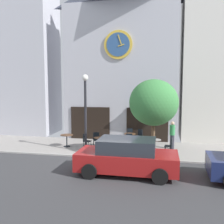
% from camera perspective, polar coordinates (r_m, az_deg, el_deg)
% --- Properties ---
extents(ground_plane, '(28.01, 11.53, 0.13)m').
position_cam_1_polar(ground_plane, '(12.28, -2.81, -12.16)').
color(ground_plane, gray).
extents(clock_building, '(8.09, 3.63, 12.11)m').
position_cam_1_polar(clock_building, '(18.64, 2.07, 13.62)').
color(clock_building, '#B2B2BC').
rests_on(clock_building, ground_plane).
extents(neighbor_building_left, '(6.07, 3.14, 15.45)m').
position_cam_1_polar(neighbor_building_left, '(22.17, -20.89, 15.81)').
color(neighbor_building_left, '#B2B2BC').
rests_on(neighbor_building_left, ground_plane).
extents(street_lamp, '(0.36, 0.36, 4.44)m').
position_cam_1_polar(street_lamp, '(14.27, -6.09, -0.25)').
color(street_lamp, black).
rests_on(street_lamp, ground_plane).
extents(street_tree, '(2.54, 2.28, 4.15)m').
position_cam_1_polar(street_tree, '(13.09, 9.51, 2.10)').
color(street_tree, brown).
rests_on(street_tree, ground_plane).
extents(cafe_table_center_left, '(0.78, 0.78, 0.76)m').
position_cam_1_polar(cafe_table_center_left, '(15.93, -10.31, -5.83)').
color(cafe_table_center_left, black).
rests_on(cafe_table_center_left, ground_plane).
extents(cafe_table_leftmost, '(0.61, 0.61, 0.75)m').
position_cam_1_polar(cafe_table_leftmost, '(14.94, -3.05, -6.83)').
color(cafe_table_leftmost, black).
rests_on(cafe_table_leftmost, ground_plane).
extents(cafe_table_rightmost, '(0.74, 0.74, 0.72)m').
position_cam_1_polar(cafe_table_rightmost, '(16.31, 4.13, -5.63)').
color(cafe_table_rightmost, black).
rests_on(cafe_table_rightmost, ground_plane).
extents(cafe_table_center, '(0.64, 0.64, 0.75)m').
position_cam_1_polar(cafe_table_center, '(14.58, 9.89, -7.15)').
color(cafe_table_center, black).
rests_on(cafe_table_center, ground_plane).
extents(cafe_chair_outer, '(0.56, 0.56, 0.90)m').
position_cam_1_polar(cafe_chair_outer, '(16.84, 6.25, -5.24)').
color(cafe_chair_outer, black).
rests_on(cafe_chair_outer, ground_plane).
extents(cafe_chair_by_entrance, '(0.44, 0.44, 0.90)m').
position_cam_1_polar(cafe_chair_by_entrance, '(15.47, 3.93, -6.23)').
color(cafe_chair_by_entrance, black).
rests_on(cafe_chair_by_entrance, ground_plane).
extents(cafe_chair_curbside, '(0.51, 0.51, 0.90)m').
position_cam_1_polar(cafe_chair_curbside, '(15.70, -3.61, -6.05)').
color(cafe_chair_curbside, black).
rests_on(cafe_chair_curbside, ground_plane).
extents(cafe_chair_facing_wall, '(0.48, 0.48, 0.90)m').
position_cam_1_polar(cafe_chair_facing_wall, '(17.11, 4.14, -5.04)').
color(cafe_chair_facing_wall, black).
rests_on(cafe_chair_facing_wall, ground_plane).
extents(cafe_chair_near_lamp, '(0.45, 0.45, 0.90)m').
position_cam_1_polar(cafe_chair_near_lamp, '(14.37, 13.09, -7.32)').
color(cafe_chair_near_lamp, black).
rests_on(cafe_chair_near_lamp, ground_plane).
extents(cafe_chair_left_end, '(0.45, 0.45, 0.90)m').
position_cam_1_polar(cafe_chair_left_end, '(15.33, -5.97, -6.36)').
color(cafe_chair_left_end, black).
rests_on(cafe_chair_left_end, ground_plane).
extents(pedestrian_green, '(0.33, 0.33, 1.67)m').
position_cam_1_polar(pedestrian_green, '(15.55, 13.61, -5.07)').
color(pedestrian_green, '#2D2D38').
rests_on(pedestrian_green, ground_plane).
extents(parked_car_red, '(4.32, 2.06, 1.55)m').
position_cam_1_polar(parked_car_red, '(10.92, 3.45, -10.18)').
color(parked_car_red, maroon).
rests_on(parked_car_red, ground_plane).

